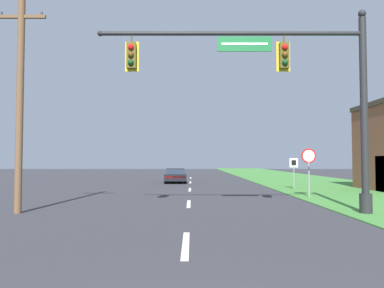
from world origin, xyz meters
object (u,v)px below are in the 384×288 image
object	(u,v)px
signal_mast	(297,89)
car_ahead	(177,176)
stop_sign	(310,162)
utility_pole_near	(22,98)
route_sign_post	(295,166)

from	to	relation	value
signal_mast	car_ahead	size ratio (longest dim) A/B	2.32
stop_sign	utility_pole_near	world-z (taller)	utility_pole_near
car_ahead	signal_mast	bearing A→B (deg)	-74.53
car_ahead	route_sign_post	world-z (taller)	route_sign_post
signal_mast	route_sign_post	size ratio (longest dim) A/B	4.90
car_ahead	route_sign_post	distance (m)	11.33
signal_mast	stop_sign	size ratio (longest dim) A/B	3.97
signal_mast	car_ahead	bearing A→B (deg)	105.47
signal_mast	route_sign_post	xyz separation A→B (m)	(2.89, 11.00, -3.01)
car_ahead	stop_sign	size ratio (longest dim) A/B	1.71
stop_sign	car_ahead	bearing A→B (deg)	119.91
route_sign_post	car_ahead	bearing A→B (deg)	135.89
stop_sign	utility_pole_near	distance (m)	13.84
car_ahead	utility_pole_near	distance (m)	19.60
signal_mast	utility_pole_near	distance (m)	10.17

